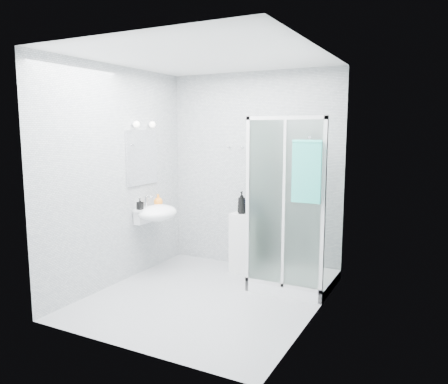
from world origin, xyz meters
The scene contains 12 objects.
room centered at (0.00, 0.00, 1.30)m, with size 2.40×2.60×2.60m.
shower_enclosure centered at (0.67, 0.77, 0.45)m, with size 0.90×0.95×2.00m.
wall_basin centered at (-0.99, 0.45, 0.80)m, with size 0.46×0.56×0.35m.
mirror centered at (-1.19, 0.45, 1.50)m, with size 0.02×0.60×0.70m, color white.
vanity_lights centered at (-1.14, 0.45, 1.92)m, with size 0.10×0.40×0.08m.
wall_hooks centered at (-0.25, 1.26, 1.62)m, with size 0.23×0.06×0.03m.
storage_cabinet centered at (0.00, 1.05, 0.39)m, with size 0.35×0.36×0.78m.
hand_towel centered at (1.01, 0.36, 1.44)m, with size 0.31×0.05×0.66m.
shampoo_bottle_a centered at (-0.03, 1.00, 0.92)m, with size 0.11×0.11×0.29m, color black.
shampoo_bottle_b centered at (0.05, 1.10, 0.91)m, with size 0.12×0.12×0.26m, color navy.
soap_dispenser_orange centered at (-1.05, 0.60, 0.94)m, with size 0.12×0.12×0.15m, color orange.
soap_dispenser_black centered at (-1.09, 0.26, 0.93)m, with size 0.06×0.07×0.14m, color black.
Camera 1 is at (2.32, -4.02, 1.87)m, focal length 35.00 mm.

